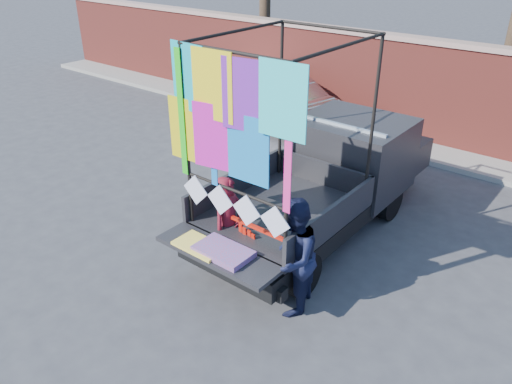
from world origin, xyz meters
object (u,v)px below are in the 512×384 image
Objects in this scene: pickup_truck at (335,174)px; woman at (229,226)px; man at (293,257)px; sedan at (282,104)px.

woman is at bearing -98.99° from pickup_truck.
pickup_truck reaches higher than woman.
man is (0.90, -2.62, -0.03)m from pickup_truck.
man is at bearing -93.87° from woman.
pickup_truck is 2.52m from woman.
sedan is 6.56m from woman.
man is (1.29, -0.12, 0.05)m from woman.
pickup_truck is 2.76m from man.
pickup_truck is at bearing -123.41° from sedan.
sedan is 7.37m from man.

